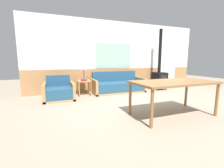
# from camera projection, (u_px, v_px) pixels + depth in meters

# --- Properties ---
(ground_plane) EXTENTS (16.00, 16.00, 0.00)m
(ground_plane) POSITION_uv_depth(u_px,v_px,m) (162.00, 107.00, 3.85)
(ground_plane) COLOR gray
(wall_back) EXTENTS (7.20, 0.09, 2.70)m
(wall_back) POSITION_uv_depth(u_px,v_px,m) (120.00, 56.00, 6.06)
(wall_back) COLOR #AD7A4C
(wall_back) RESTS_ON ground_plane
(couch) EXTENTS (1.96, 0.84, 0.76)m
(couch) POSITION_uv_depth(u_px,v_px,m) (118.00, 86.00, 5.67)
(couch) COLOR #B27F4C
(couch) RESTS_ON ground_plane
(armchair) EXTENTS (0.89, 0.81, 0.72)m
(armchair) POSITION_uv_depth(u_px,v_px,m) (59.00, 92.00, 4.58)
(armchair) COLOR #B27F4C
(armchair) RESTS_ON ground_plane
(side_table) EXTENTS (0.46, 0.46, 0.51)m
(side_table) POSITION_uv_depth(u_px,v_px,m) (84.00, 83.00, 5.15)
(side_table) COLOR #B27F4C
(side_table) RESTS_ON ground_plane
(table_lamp) EXTENTS (0.25, 0.25, 0.57)m
(table_lamp) POSITION_uv_depth(u_px,v_px,m) (84.00, 67.00, 5.15)
(table_lamp) COLOR black
(table_lamp) RESTS_ON side_table
(book_stack) EXTENTS (0.24, 0.17, 0.06)m
(book_stack) POSITION_uv_depth(u_px,v_px,m) (84.00, 80.00, 5.05)
(book_stack) COLOR #B22823
(book_stack) RESTS_ON side_table
(dining_table) EXTENTS (1.77, 0.92, 0.74)m
(dining_table) POSITION_uv_depth(u_px,v_px,m) (173.00, 85.00, 3.21)
(dining_table) COLOR olive
(dining_table) RESTS_ON ground_plane
(wood_stove) EXTENTS (0.45, 0.52, 2.44)m
(wood_stove) POSITION_uv_depth(u_px,v_px,m) (160.00, 75.00, 6.19)
(wood_stove) COLOR black
(wood_stove) RESTS_ON ground_plane
(entry_door) EXTENTS (0.81, 0.09, 2.05)m
(entry_door) POSITION_uv_depth(u_px,v_px,m) (168.00, 64.00, 6.92)
(entry_door) COLOR white
(entry_door) RESTS_ON ground_plane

